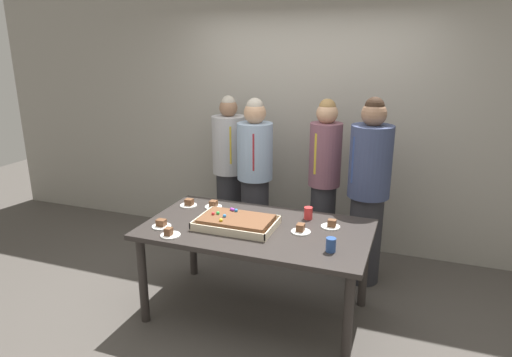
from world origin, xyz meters
TOP-DOWN VIEW (x-y plane):
  - ground_plane at (0.00, 0.00)m, footprint 12.00×12.00m
  - interior_back_panel at (0.00, 1.60)m, footprint 8.00×0.12m
  - party_table at (0.00, 0.00)m, footprint 1.77×0.99m
  - sheet_cake at (-0.15, -0.05)m, footprint 0.62×0.40m
  - plated_slice_near_left at (-0.73, 0.24)m, footprint 0.15×0.15m
  - plated_slice_near_right at (-0.55, -0.39)m, footprint 0.15×0.15m
  - plated_slice_far_left at (-0.51, 0.29)m, footprint 0.15×0.15m
  - plated_slice_far_right at (-0.70, -0.26)m, footprint 0.15×0.15m
  - plated_slice_center_front at (0.55, 0.19)m, footprint 0.15×0.15m
  - plated_slice_center_back at (0.35, 0.02)m, footprint 0.15×0.15m
  - drink_cup_nearest at (0.63, -0.23)m, footprint 0.07×0.07m
  - drink_cup_middle at (0.34, 0.31)m, footprint 0.07×0.07m
  - person_serving_front at (-0.38, 0.97)m, footprint 0.35×0.35m
  - person_green_shirt_behind at (0.31, 1.06)m, footprint 0.31×0.31m
  - person_striped_tie_right at (0.75, 0.86)m, footprint 0.37×0.37m
  - person_far_right_suit at (-0.76, 1.22)m, footprint 0.36×0.36m

SIDE VIEW (x-z plane):
  - ground_plane at x=0.00m, z-range 0.00..0.00m
  - party_table at x=0.00m, z-range 0.30..1.07m
  - plated_slice_near_right at x=-0.55m, z-range 0.75..0.82m
  - plated_slice_far_left at x=-0.51m, z-range 0.76..0.82m
  - plated_slice_far_right at x=-0.70m, z-range 0.76..0.82m
  - plated_slice_center_front at x=0.55m, z-range 0.76..0.82m
  - plated_slice_center_back at x=0.35m, z-range 0.76..0.82m
  - plated_slice_near_left at x=-0.73m, z-range 0.76..0.82m
  - sheet_cake at x=-0.15m, z-range 0.76..0.86m
  - drink_cup_nearest at x=0.63m, z-range 0.77..0.87m
  - drink_cup_middle at x=0.34m, z-range 0.77..0.87m
  - person_far_right_suit at x=-0.76m, z-range 0.02..1.66m
  - person_serving_front at x=-0.38m, z-range 0.03..1.69m
  - person_green_shirt_behind at x=0.31m, z-range 0.04..1.71m
  - person_striped_tie_right at x=0.75m, z-range 0.03..1.75m
  - interior_back_panel at x=0.00m, z-range 0.00..3.00m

